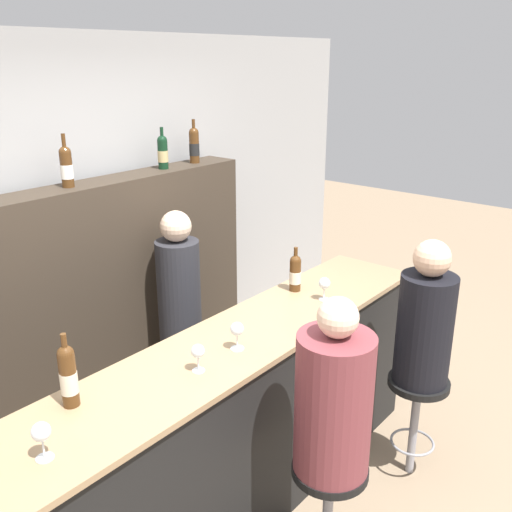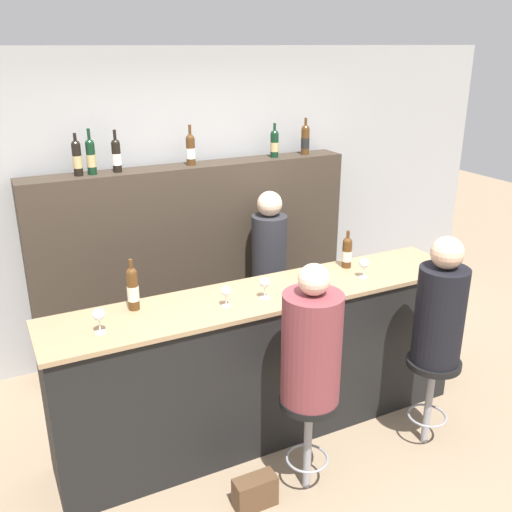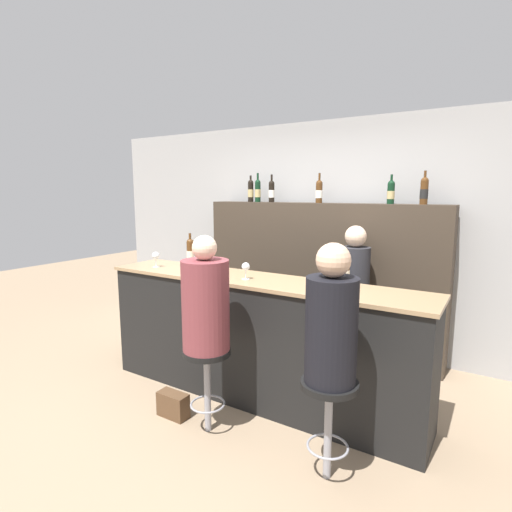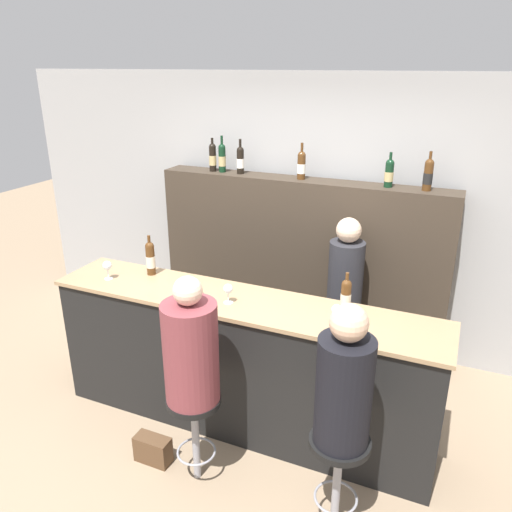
% 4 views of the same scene
% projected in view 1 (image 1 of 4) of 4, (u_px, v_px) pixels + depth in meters
% --- Properties ---
extents(wall_back, '(6.40, 0.05, 2.60)m').
position_uv_depth(wall_back, '(57.00, 239.00, 3.76)').
color(wall_back, '#9E9E9E').
rests_on(wall_back, ground_plane).
extents(bar_counter, '(2.94, 0.56, 1.08)m').
position_uv_depth(bar_counter, '(235.00, 429.00, 3.08)').
color(bar_counter, black).
rests_on(bar_counter, ground_plane).
extents(back_bar_cabinet, '(2.75, 0.28, 1.68)m').
position_uv_depth(back_bar_cabinet, '(84.00, 311.00, 3.77)').
color(back_bar_cabinet, '#382D23').
rests_on(back_bar_cabinet, ground_plane).
extents(wine_bottle_counter_0, '(0.07, 0.07, 0.33)m').
position_uv_depth(wine_bottle_counter_0, '(68.00, 375.00, 2.32)').
color(wine_bottle_counter_0, '#4C2D14').
rests_on(wine_bottle_counter_0, bar_counter).
extents(wine_bottle_counter_1, '(0.07, 0.07, 0.28)m').
position_uv_depth(wine_bottle_counter_1, '(295.00, 273.00, 3.47)').
color(wine_bottle_counter_1, '#4C2D14').
rests_on(wine_bottle_counter_1, bar_counter).
extents(wine_bottle_backbar_3, '(0.08, 0.08, 0.32)m').
position_uv_depth(wine_bottle_backbar_3, '(66.00, 166.00, 3.44)').
color(wine_bottle_backbar_3, '#4C2D14').
rests_on(wine_bottle_backbar_3, back_bar_cabinet).
extents(wine_bottle_backbar_4, '(0.07, 0.07, 0.29)m').
position_uv_depth(wine_bottle_backbar_4, '(163.00, 152.00, 4.01)').
color(wine_bottle_backbar_4, black).
rests_on(wine_bottle_backbar_4, back_bar_cabinet).
extents(wine_bottle_backbar_5, '(0.08, 0.08, 0.32)m').
position_uv_depth(wine_bottle_backbar_5, '(194.00, 145.00, 4.23)').
color(wine_bottle_backbar_5, '#4C2D14').
rests_on(wine_bottle_backbar_5, back_bar_cabinet).
extents(wine_glass_0, '(0.07, 0.07, 0.15)m').
position_uv_depth(wine_glass_0, '(41.00, 433.00, 2.01)').
color(wine_glass_0, silver).
rests_on(wine_glass_0, bar_counter).
extents(wine_glass_1, '(0.06, 0.06, 0.14)m').
position_uv_depth(wine_glass_1, '(198.00, 352.00, 2.58)').
color(wine_glass_1, silver).
rests_on(wine_glass_1, bar_counter).
extents(wine_glass_2, '(0.07, 0.07, 0.14)m').
position_uv_depth(wine_glass_2, '(237.00, 330.00, 2.78)').
color(wine_glass_2, silver).
rests_on(wine_glass_2, bar_counter).
extents(wine_glass_3, '(0.07, 0.07, 0.14)m').
position_uv_depth(wine_glass_3, '(324.00, 284.00, 3.35)').
color(wine_glass_3, silver).
rests_on(wine_glass_3, bar_counter).
extents(bar_stool_left, '(0.36, 0.36, 0.65)m').
position_uv_depth(bar_stool_left, '(329.00, 491.00, 2.68)').
color(bar_stool_left, gray).
rests_on(bar_stool_left, ground_plane).
extents(guest_seated_left, '(0.35, 0.35, 0.85)m').
position_uv_depth(guest_seated_left, '(334.00, 399.00, 2.51)').
color(guest_seated_left, brown).
rests_on(guest_seated_left, bar_stool_left).
extents(bar_stool_right, '(0.36, 0.36, 0.65)m').
position_uv_depth(bar_stool_right, '(417.00, 401.00, 3.38)').
color(bar_stool_right, gray).
rests_on(bar_stool_right, ground_plane).
extents(guest_seated_right, '(0.32, 0.32, 0.86)m').
position_uv_depth(guest_seated_right, '(425.00, 321.00, 3.21)').
color(guest_seated_right, black).
rests_on(guest_seated_right, bar_stool_right).
extents(bartender, '(0.30, 0.30, 1.48)m').
position_uv_depth(bartender, '(180.00, 320.00, 4.00)').
color(bartender, '#28282D').
rests_on(bartender, ground_plane).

